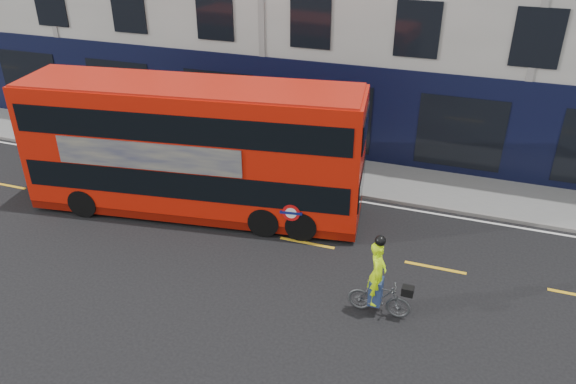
% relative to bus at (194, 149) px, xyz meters
% --- Properties ---
extents(ground, '(120.00, 120.00, 0.00)m').
position_rel_bus_xyz_m(ground, '(0.21, -2.28, -2.33)').
color(ground, black).
rests_on(ground, ground).
extents(pavement, '(60.00, 3.00, 0.12)m').
position_rel_bus_xyz_m(pavement, '(0.21, 4.22, -2.27)').
color(pavement, gray).
rests_on(pavement, ground).
extents(kerb, '(60.00, 0.12, 0.13)m').
position_rel_bus_xyz_m(kerb, '(0.21, 2.72, -2.27)').
color(kerb, slate).
rests_on(kerb, ground).
extents(road_edge_line, '(58.00, 0.10, 0.01)m').
position_rel_bus_xyz_m(road_edge_line, '(0.21, 2.42, -2.33)').
color(road_edge_line, silver).
rests_on(road_edge_line, ground).
extents(lane_dashes, '(58.00, 0.12, 0.01)m').
position_rel_bus_xyz_m(lane_dashes, '(0.21, -0.78, -2.33)').
color(lane_dashes, gold).
rests_on(lane_dashes, ground).
extents(bus, '(11.50, 4.08, 4.55)m').
position_rel_bus_xyz_m(bus, '(0.00, 0.00, 0.00)').
color(bus, red).
rests_on(bus, ground).
extents(cyclist, '(1.69, 0.66, 2.41)m').
position_rel_bus_xyz_m(cyclist, '(6.95, -3.34, -1.51)').
color(cyclist, '#4B4E50').
rests_on(cyclist, ground).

